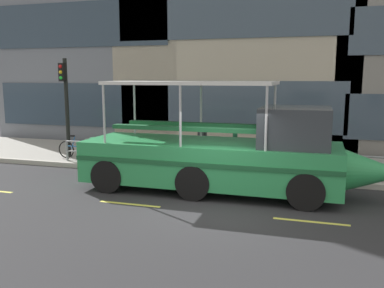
% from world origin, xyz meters
% --- Properties ---
extents(ground_plane, '(120.00, 120.00, 0.00)m').
position_xyz_m(ground_plane, '(0.00, 0.00, 0.00)').
color(ground_plane, '#2B2B2D').
extents(sidewalk, '(32.00, 4.80, 0.18)m').
position_xyz_m(sidewalk, '(0.00, 5.60, 0.09)').
color(sidewalk, '#99968E').
rests_on(sidewalk, ground_plane).
extents(curb_edge, '(32.00, 0.18, 0.18)m').
position_xyz_m(curb_edge, '(0.00, 3.11, 0.09)').
color(curb_edge, '#B2ADA3').
rests_on(curb_edge, ground_plane).
extents(lane_centreline, '(25.80, 0.12, 0.01)m').
position_xyz_m(lane_centreline, '(-0.00, -0.51, 0.00)').
color(lane_centreline, '#DBD64C').
rests_on(lane_centreline, ground_plane).
extents(curb_guardrail, '(12.12, 0.09, 0.81)m').
position_xyz_m(curb_guardrail, '(-0.96, 3.45, 0.73)').
color(curb_guardrail, gray).
rests_on(curb_guardrail, sidewalk).
extents(traffic_light_pole, '(0.24, 0.46, 4.01)m').
position_xyz_m(traffic_light_pole, '(-7.35, 4.07, 2.61)').
color(traffic_light_pole, black).
rests_on(traffic_light_pole, sidewalk).
extents(leaned_bicycle, '(1.74, 0.46, 0.96)m').
position_xyz_m(leaned_bicycle, '(-6.76, 3.84, 0.56)').
color(leaned_bicycle, black).
rests_on(leaned_bicycle, sidewalk).
extents(duck_tour_boat, '(9.61, 2.52, 3.33)m').
position_xyz_m(duck_tour_boat, '(-0.09, 1.49, 1.12)').
color(duck_tour_boat, '#2D9351').
rests_on(duck_tour_boat, ground_plane).
extents(pedestrian_near_bow, '(0.25, 0.46, 1.63)m').
position_xyz_m(pedestrian_near_bow, '(2.32, 4.39, 1.16)').
color(pedestrian_near_bow, '#1E2338').
rests_on(pedestrian_near_bow, sidewalk).
extents(pedestrian_mid_left, '(0.21, 0.43, 1.50)m').
position_xyz_m(pedestrian_mid_left, '(-0.40, 4.17, 1.09)').
color(pedestrian_mid_left, black).
rests_on(pedestrian_mid_left, sidewalk).
extents(pedestrian_mid_right, '(0.41, 0.28, 1.56)m').
position_xyz_m(pedestrian_mid_right, '(-1.66, 4.25, 1.12)').
color(pedestrian_mid_right, '#47423D').
rests_on(pedestrian_mid_right, sidewalk).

